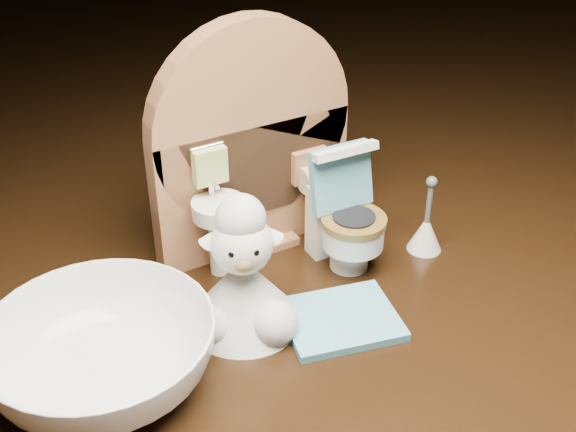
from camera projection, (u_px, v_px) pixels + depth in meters
The scene contains 6 objects.
backdrop_panel at pixel (251, 154), 0.44m from camera, with size 0.13×0.05×0.15m.
toy_toilet at pixel (344, 221), 0.44m from camera, with size 0.04×0.05×0.08m.
bath_mat at pixel (340, 319), 0.41m from camera, with size 0.06×0.05×0.00m, color #59AAC5.
toilet_brush at pixel (426, 231), 0.46m from camera, with size 0.02×0.02×0.05m.
plush_lamb at pixel (244, 282), 0.39m from camera, with size 0.06×0.07×0.08m.
ceramic_bowl at pixel (102, 354), 0.36m from camera, with size 0.11×0.11×0.04m, color white.
Camera 1 is at (-0.18, -0.29, 0.27)m, focal length 45.00 mm.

